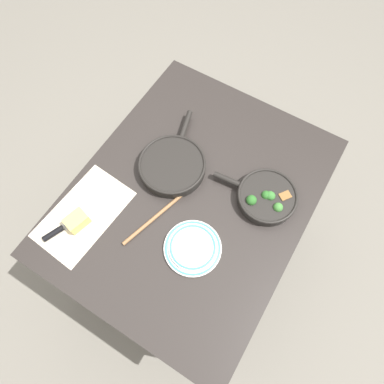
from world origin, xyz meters
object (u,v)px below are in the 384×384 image
at_px(wooden_spoon, 170,205).
at_px(dinner_plate_stack, 193,248).
at_px(skillet_eggs, 172,165).
at_px(cheese_block, 77,221).
at_px(skillet_broccoli, 266,197).
at_px(grater_knife, 66,226).

xyz_separation_m(wooden_spoon, dinner_plate_stack, (-0.11, -0.17, 0.01)).
relative_size(skillet_eggs, cheese_block, 4.23).
distance_m(skillet_eggs, cheese_block, 0.45).
bearing_deg(dinner_plate_stack, skillet_eggs, 45.04).
relative_size(skillet_eggs, wooden_spoon, 1.08).
distance_m(skillet_broccoli, grater_knife, 0.82).
bearing_deg(grater_knife, skillet_broccoli, -27.89).
relative_size(skillet_broccoli, dinner_plate_stack, 1.59).
bearing_deg(skillet_eggs, wooden_spoon, -167.15).
bearing_deg(skillet_broccoli, cheese_block, 33.68).
bearing_deg(skillet_broccoli, wooden_spoon, 29.69).
relative_size(skillet_eggs, grater_knife, 1.61).
distance_m(skillet_broccoli, cheese_block, 0.76).
bearing_deg(dinner_plate_stack, wooden_spoon, 58.50).
bearing_deg(wooden_spoon, grater_knife, 149.76).
height_order(wooden_spoon, dinner_plate_stack, dinner_plate_stack).
xyz_separation_m(skillet_eggs, grater_knife, (-0.45, 0.22, -0.02)).
height_order(skillet_broccoli, wooden_spoon, skillet_broccoli).
distance_m(skillet_broccoli, wooden_spoon, 0.39).
relative_size(skillet_broccoli, cheese_block, 3.62).
relative_size(grater_knife, dinner_plate_stack, 1.16).
bearing_deg(skillet_eggs, skillet_broccoli, -95.75).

